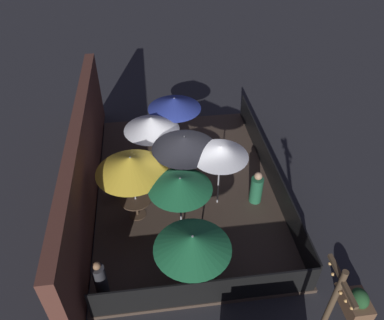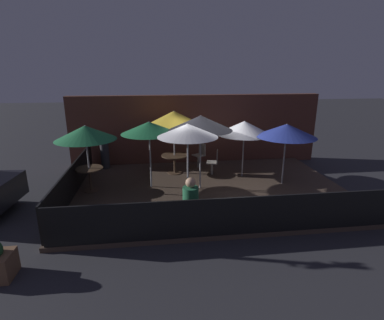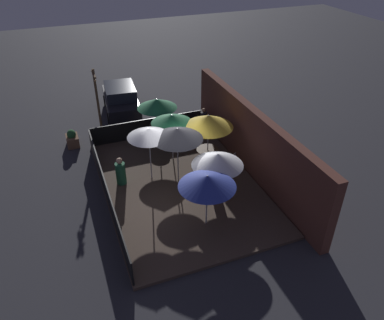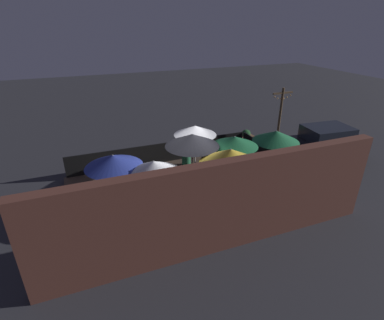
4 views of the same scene
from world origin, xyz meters
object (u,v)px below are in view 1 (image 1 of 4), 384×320
at_px(patio_umbrella_5, 151,124).
at_px(patron_0, 256,189).
at_px(patio_umbrella_2, 180,183).
at_px(light_post, 327,314).
at_px(dining_table_0, 136,202).
at_px(patio_umbrella_3, 174,103).
at_px(patio_umbrella_4, 184,143).
at_px(dining_table_1, 192,275).
at_px(patio_chair_0, 118,182).
at_px(patio_umbrella_6, 220,151).
at_px(patio_umbrella_0, 131,165).
at_px(planter_box, 357,303).
at_px(patio_chair_1, 146,172).
at_px(patron_1, 101,280).
at_px(patio_umbrella_1, 193,242).

distance_m(patio_umbrella_5, patron_0, 4.14).
distance_m(patio_umbrella_2, light_post, 4.70).
height_order(dining_table_0, patron_0, patron_0).
xyz_separation_m(patio_umbrella_3, patron_0, (-3.45, -2.30, -1.31)).
bearing_deg(patio_umbrella_4, patron_0, -104.75).
bearing_deg(dining_table_1, patio_umbrella_2, 2.55).
relative_size(patio_umbrella_3, patio_chair_0, 2.15).
distance_m(patio_umbrella_5, patio_umbrella_6, 2.98).
xyz_separation_m(patio_umbrella_0, patio_umbrella_2, (-0.88, -1.31, -0.08)).
relative_size(patio_umbrella_5, planter_box, 2.45).
bearing_deg(dining_table_1, patron_0, -40.01).
bearing_deg(light_post, dining_table_0, 38.70).
distance_m(patio_umbrella_0, patron_0, 4.17).
bearing_deg(planter_box, patio_chair_1, 43.24).
bearing_deg(patio_umbrella_3, patron_1, 158.37).
relative_size(patron_0, light_post, 0.36).
relative_size(patio_umbrella_0, patio_umbrella_1, 1.10).
bearing_deg(dining_table_1, patron_1, 86.73).
relative_size(dining_table_0, patio_chair_0, 1.03).
relative_size(patio_chair_1, patron_0, 0.77).
relative_size(patio_umbrella_5, dining_table_0, 2.07).
distance_m(patio_umbrella_5, dining_table_0, 2.80).
distance_m(patio_umbrella_2, patio_chair_0, 3.08).
relative_size(patio_umbrella_4, patio_chair_0, 2.50).
bearing_deg(dining_table_0, patio_umbrella_6, -85.61).
height_order(patio_umbrella_2, dining_table_0, patio_umbrella_2).
bearing_deg(dining_table_0, patio_umbrella_0, 90.00).
bearing_deg(patio_umbrella_4, patron_1, 143.33).
bearing_deg(patio_umbrella_2, patron_0, -68.51).
relative_size(patio_umbrella_1, patio_umbrella_4, 0.89).
xyz_separation_m(patio_umbrella_6, patio_chair_1, (1.23, 2.25, -1.63)).
distance_m(planter_box, light_post, 2.34).
distance_m(patio_umbrella_5, dining_table_1, 5.43).
relative_size(dining_table_0, light_post, 0.30).
height_order(dining_table_1, planter_box, dining_table_1).
distance_m(patio_umbrella_0, patio_chair_0, 1.96).
distance_m(dining_table_0, planter_box, 6.68).
relative_size(patio_umbrella_2, dining_table_1, 2.57).
bearing_deg(patio_umbrella_5, patio_umbrella_2, -169.00).
distance_m(patio_umbrella_3, light_post, 8.71).
relative_size(patio_umbrella_1, planter_box, 2.56).
distance_m(patio_umbrella_0, patio_chair_1, 2.15).
bearing_deg(patio_umbrella_1, patron_0, -40.01).
bearing_deg(patio_chair_0, patron_0, 48.92).
distance_m(dining_table_1, light_post, 3.38).
bearing_deg(patron_0, patio_umbrella_4, -49.15).
bearing_deg(patio_umbrella_5, patron_0, -125.73).
distance_m(patio_umbrella_4, light_post, 5.99).
height_order(patio_umbrella_0, light_post, light_post).
height_order(patio_umbrella_0, patio_umbrella_3, patio_umbrella_0).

